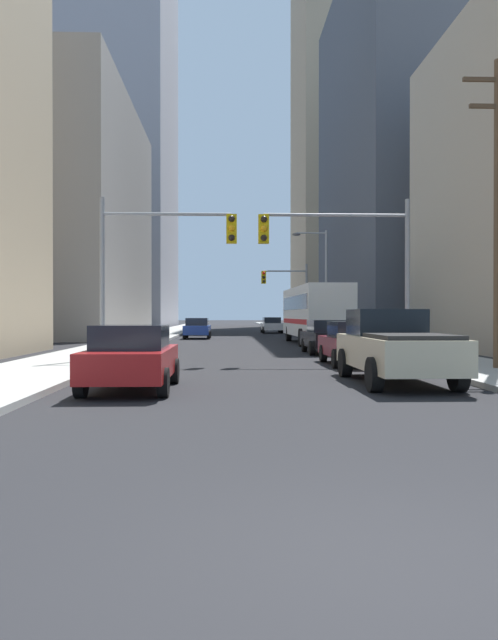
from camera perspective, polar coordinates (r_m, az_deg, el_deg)
name	(u,v)px	position (r m, az deg, el deg)	size (l,w,h in m)	color
ground_plane	(383,571)	(4.64, 12.29, -21.68)	(400.00, 400.00, 0.00)	black
sidewalk_left	(162,334)	(54.49, -8.05, -1.29)	(3.58, 160.00, 0.15)	#9E9E99
sidewalk_right	(316,334)	(54.75, 6.17, -1.28)	(3.58, 160.00, 0.15)	#9E9E99
city_bus	(315,312)	(37.27, 6.08, 0.75)	(2.75, 11.55, 3.40)	silver
pickup_truck_beige	(394,347)	(16.25, 13.25, -2.42)	(2.20, 5.42, 1.90)	#C6B793
sedan_red	(132,357)	(14.56, -10.78, -3.38)	(1.95, 4.21, 1.52)	maroon
sedan_maroon	(354,343)	(21.76, 9.68, -2.11)	(1.95, 4.25, 1.52)	maroon
sedan_black	(327,337)	(28.03, 7.23, -1.53)	(1.96, 4.26, 1.52)	black
sedan_blue	(197,328)	(45.49, -4.79, -0.76)	(1.95, 4.23, 1.52)	navy
sedan_white	(272,325)	(59.47, 2.10, -0.47)	(1.95, 4.26, 1.52)	white
traffic_signal_near_left	(162,250)	(22.67, -8.04, 6.41)	(4.95, 0.44, 6.00)	gray
traffic_signal_near_right	(341,250)	(22.94, 8.54, 6.41)	(5.58, 0.44, 6.00)	gray
traffic_signal_far_right	(287,287)	(51.52, 3.51, 3.03)	(3.86, 0.44, 6.00)	gray
street_lamp_right	(321,274)	(42.23, 6.63, 4.26)	(2.39, 0.32, 7.50)	gray
building_left_far_tower	(117,130)	(96.24, -12.11, 16.78)	(15.72, 28.09, 57.57)	#93939E
building_right_mid_block	(426,156)	(58.77, 16.06, 14.33)	(15.34, 25.89, 31.68)	#4C515B
building_right_far_highrise	(354,124)	(97.62, 9.64, 17.40)	(16.83, 19.67, 60.36)	tan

